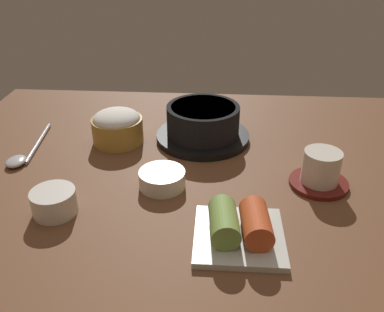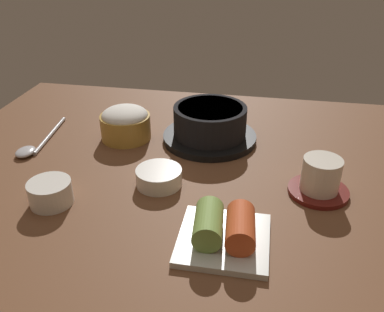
# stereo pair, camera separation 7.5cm
# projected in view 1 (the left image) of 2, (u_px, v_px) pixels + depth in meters

# --- Properties ---
(dining_table) EXTENTS (1.00, 0.76, 0.02)m
(dining_table) POSITION_uv_depth(u_px,v_px,m) (182.00, 169.00, 0.79)
(dining_table) COLOR brown
(dining_table) RESTS_ON ground
(stone_pot) EXTENTS (0.20, 0.20, 0.08)m
(stone_pot) POSITION_uv_depth(u_px,v_px,m) (203.00, 124.00, 0.86)
(stone_pot) COLOR black
(stone_pot) RESTS_ON dining_table
(rice_bowl) EXTENTS (0.11, 0.11, 0.07)m
(rice_bowl) POSITION_uv_depth(u_px,v_px,m) (117.00, 126.00, 0.85)
(rice_bowl) COLOR #B78C38
(rice_bowl) RESTS_ON dining_table
(tea_cup_with_saucer) EXTENTS (0.10, 0.10, 0.07)m
(tea_cup_with_saucer) POSITION_uv_depth(u_px,v_px,m) (321.00, 170.00, 0.71)
(tea_cup_with_saucer) COLOR maroon
(tea_cup_with_saucer) RESTS_ON dining_table
(banchan_cup_center) EXTENTS (0.08, 0.08, 0.03)m
(banchan_cup_center) POSITION_uv_depth(u_px,v_px,m) (162.00, 178.00, 0.71)
(banchan_cup_center) COLOR white
(banchan_cup_center) RESTS_ON dining_table
(kimchi_plate) EXTENTS (0.13, 0.13, 0.05)m
(kimchi_plate) POSITION_uv_depth(u_px,v_px,m) (240.00, 228.00, 0.59)
(kimchi_plate) COLOR silver
(kimchi_plate) RESTS_ON dining_table
(side_bowl_near) EXTENTS (0.07, 0.07, 0.04)m
(side_bowl_near) POSITION_uv_depth(u_px,v_px,m) (54.00, 201.00, 0.65)
(side_bowl_near) COLOR white
(side_bowl_near) RESTS_ON dining_table
(spoon) EXTENTS (0.04, 0.19, 0.01)m
(spoon) POSITION_uv_depth(u_px,v_px,m) (24.00, 155.00, 0.81)
(spoon) COLOR #B7B7BC
(spoon) RESTS_ON dining_table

